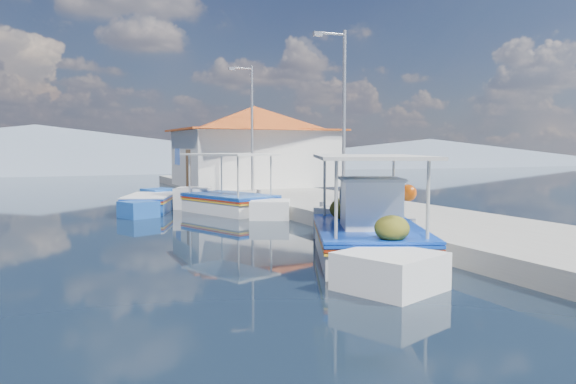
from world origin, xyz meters
name	(u,v)px	position (x,y,z in m)	size (l,w,h in m)	color
ground	(233,242)	(0.00, 0.00, 0.00)	(160.00, 160.00, 0.00)	black
quay	(323,205)	(5.90, 6.00, 0.25)	(5.00, 44.00, 0.50)	#9D9C93
bollards	(284,198)	(3.80, 5.25, 0.65)	(0.20, 17.20, 0.30)	#A5A8AD
main_caique	(366,237)	(2.12, -3.49, 0.52)	(4.49, 7.49, 2.69)	white
caique_green_canopy	(229,203)	(2.09, 6.79, 0.39)	(3.60, 6.61, 2.63)	white
caique_blue_hull	(148,205)	(-0.80, 8.60, 0.28)	(3.03, 5.36, 1.02)	#1C50A8
harbor_building	(254,144)	(6.20, 15.00, 2.78)	(10.49, 10.49, 4.40)	silver
lamp_post_near	(342,110)	(4.51, 2.00, 3.85)	(1.21, 0.14, 6.00)	#A5A8AD
lamp_post_far	(250,121)	(4.51, 11.00, 3.85)	(1.21, 0.14, 6.00)	#A5A8AD
mountain_ridge	(140,152)	(6.54, 56.00, 2.04)	(171.40, 96.00, 5.50)	slate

